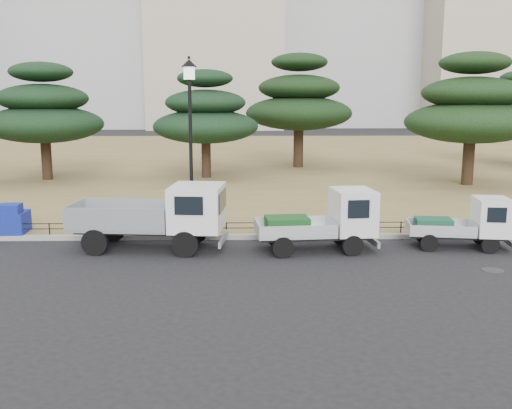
{
  "coord_description": "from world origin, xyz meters",
  "views": [
    {
      "loc": [
        -0.38,
        -16.25,
        4.61
      ],
      "look_at": [
        0.0,
        2.0,
        1.3
      ],
      "focal_mm": 40.0,
      "sensor_mm": 36.0,
      "label": 1
    }
  ],
  "objects_px": {
    "truck_large": "(158,214)",
    "tarp_pile": "(4,221)",
    "street_lamp": "(190,117)",
    "truck_kei_rear": "(466,223)",
    "truck_kei_front": "(325,221)"
  },
  "relations": [
    {
      "from": "truck_kei_rear",
      "to": "tarp_pile",
      "type": "distance_m",
      "value": 15.38
    },
    {
      "from": "truck_large",
      "to": "street_lamp",
      "type": "xyz_separation_m",
      "value": [
        0.93,
        1.59,
        2.94
      ]
    },
    {
      "from": "truck_kei_rear",
      "to": "tarp_pile",
      "type": "relative_size",
      "value": 2.0
    },
    {
      "from": "truck_kei_front",
      "to": "street_lamp",
      "type": "height_order",
      "value": "street_lamp"
    },
    {
      "from": "truck_large",
      "to": "truck_kei_front",
      "type": "relative_size",
      "value": 1.3
    },
    {
      "from": "truck_large",
      "to": "street_lamp",
      "type": "distance_m",
      "value": 3.47
    },
    {
      "from": "truck_large",
      "to": "street_lamp",
      "type": "height_order",
      "value": "street_lamp"
    },
    {
      "from": "truck_kei_front",
      "to": "tarp_pile",
      "type": "height_order",
      "value": "truck_kei_front"
    },
    {
      "from": "street_lamp",
      "to": "tarp_pile",
      "type": "relative_size",
      "value": 3.59
    },
    {
      "from": "truck_kei_front",
      "to": "truck_kei_rear",
      "type": "relative_size",
      "value": 1.16
    },
    {
      "from": "truck_large",
      "to": "tarp_pile",
      "type": "bearing_deg",
      "value": 168.01
    },
    {
      "from": "truck_kei_rear",
      "to": "street_lamp",
      "type": "distance_m",
      "value": 9.55
    },
    {
      "from": "truck_large",
      "to": "tarp_pile",
      "type": "height_order",
      "value": "truck_large"
    },
    {
      "from": "truck_kei_front",
      "to": "street_lamp",
      "type": "relative_size",
      "value": 0.65
    },
    {
      "from": "truck_large",
      "to": "tarp_pile",
      "type": "xyz_separation_m",
      "value": [
        -5.53,
        1.74,
        -0.58
      ]
    }
  ]
}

